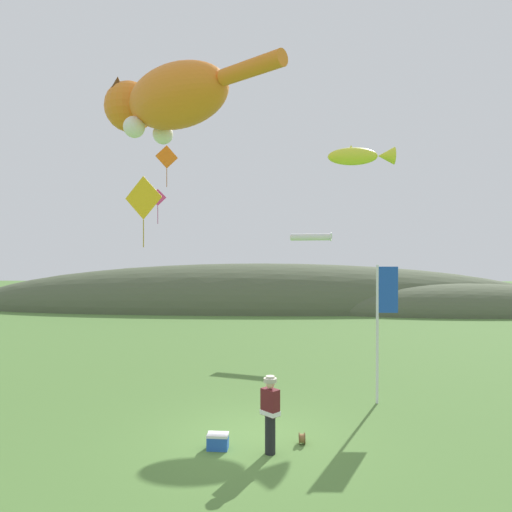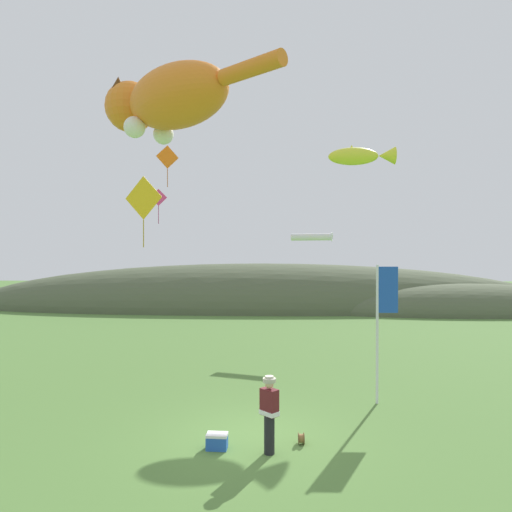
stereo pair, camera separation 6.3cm
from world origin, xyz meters
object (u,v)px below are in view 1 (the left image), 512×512
Objects in this scene: kite_diamond_orange at (167,157)px; picnic_cooler at (218,441)px; kite_fish_windsock at (360,156)px; festival_attendant at (270,412)px; kite_spool at (302,438)px; kite_giant_cat at (166,101)px; kite_diamond_pink at (158,198)px; kite_diamond_gold at (143,198)px; festival_banner_pole at (382,313)px; kite_tube_streamer at (311,237)px.

picnic_cooler is at bearing -72.32° from kite_diamond_orange.
kite_diamond_orange is (-9.05, 1.78, 0.35)m from kite_fish_windsock.
festival_attendant reaches higher than kite_spool.
kite_giant_cat reaches higher than kite_diamond_pink.
kite_giant_cat reaches higher than festival_attendant.
picnic_cooler is at bearing -170.85° from kite_spool.
festival_attendant is at bearing -144.95° from kite_spool.
kite_fish_windsock reaches higher than picnic_cooler.
kite_diamond_orange reaches higher than kite_diamond_gold.
kite_diamond_gold reaches higher than festival_attendant.
kite_diamond_orange is at bearing 116.69° from kite_spool.
kite_diamond_gold is at bearing 174.01° from festival_banner_pole.
festival_attendant is 6.58× the size of kite_spool.
kite_spool is 2.01m from picnic_cooler.
kite_diamond_gold is at bearing -125.89° from kite_tube_streamer.
kite_giant_cat reaches higher than kite_diamond_orange.
kite_diamond_orange reaches higher than kite_diamond_pink.
festival_banner_pole is 2.06× the size of kite_diamond_orange.
festival_attendant is at bearing -66.10° from kite_diamond_pink.
kite_diamond_gold reaches higher than festival_banner_pole.
picnic_cooler is 0.07× the size of kite_giant_cat.
festival_banner_pole is 11.62m from kite_giant_cat.
picnic_cooler is 0.22× the size of kite_diamond_gold.
kite_diamond_orange is (-0.88, 4.21, -1.37)m from kite_giant_cat.
kite_diamond_pink is (-9.63, 2.35, -1.57)m from kite_fish_windsock.
kite_fish_windsock is (4.11, 10.11, 7.91)m from festival_attendant.
kite_giant_cat is (-4.07, 7.69, 9.63)m from festival_attendant.
kite_tube_streamer is at bearing 74.83° from picnic_cooler.
festival_banner_pole is at bearing 48.13° from kite_spool.
picnic_cooler is 14.22m from kite_tube_streamer.
festival_attendant is at bearing -67.44° from kite_diamond_orange.
kite_tube_streamer is (6.31, 5.32, -5.23)m from kite_giant_cat.
kite_diamond_pink is 0.86× the size of kite_diamond_orange.
kite_fish_windsock is at bearing -13.70° from kite_diamond_pink.
festival_banner_pole is 1.82× the size of kite_diamond_gold.
festival_attendant is at bearing -99.80° from kite_tube_streamer.
festival_banner_pole is at bearing 45.66° from festival_attendant.
kite_tube_streamer is at bearing 97.15° from festival_banner_pole.
kite_diamond_gold reaches higher than picnic_cooler.
picnic_cooler is 6.26m from festival_banner_pole.
kite_fish_windsock is 1.29× the size of kite_diamond_gold.
kite_tube_streamer is at bearing 8.77° from kite_diamond_orange.
festival_attendant is at bearing -62.12° from kite_giant_cat.
kite_diamond_gold is (-6.30, -8.70, 0.98)m from kite_tube_streamer.
picnic_cooler is 14.80m from kite_diamond_pink.
kite_giant_cat is at bearing -139.89° from kite_tube_streamer.
kite_diamond_orange is at bearing 135.00° from festival_banner_pole.
kite_spool is at bearing -63.31° from kite_diamond_orange.
kite_diamond_gold is at bearing -144.56° from kite_fish_windsock.
kite_tube_streamer is at bearing 40.11° from kite_giant_cat.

